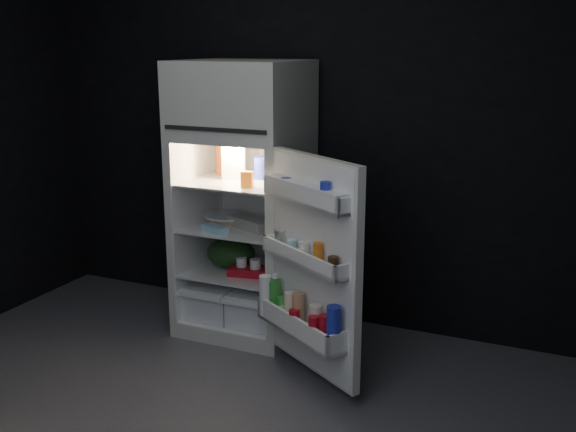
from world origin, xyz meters
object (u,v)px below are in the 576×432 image
at_px(milk_jug, 234,160).
at_px(yogurt_tray, 250,271).
at_px(egg_carton, 250,223).
at_px(refrigerator, 245,189).
at_px(fridge_door, 310,271).

xyz_separation_m(milk_jug, yogurt_tray, (0.18, -0.14, -0.69)).
relative_size(egg_carton, yogurt_tray, 1.18).
bearing_deg(yogurt_tray, refrigerator, 113.91).
height_order(milk_jug, yogurt_tray, milk_jug).
distance_m(refrigerator, yogurt_tray, 0.53).
xyz_separation_m(egg_carton, yogurt_tray, (0.02, -0.04, -0.31)).
height_order(fridge_door, yogurt_tray, fridge_door).
bearing_deg(yogurt_tray, egg_carton, 99.41).
height_order(egg_carton, yogurt_tray, egg_carton).
distance_m(milk_jug, egg_carton, 0.43).
bearing_deg(fridge_door, milk_jug, 143.02).
xyz_separation_m(refrigerator, yogurt_tray, (0.10, -0.14, -0.50)).
xyz_separation_m(refrigerator, egg_carton, (0.08, -0.10, -0.19)).
relative_size(milk_jug, yogurt_tray, 0.89).
relative_size(fridge_door, yogurt_tray, 4.50).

